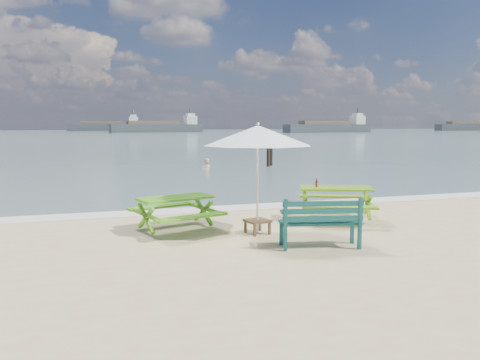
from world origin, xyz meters
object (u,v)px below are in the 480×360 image
object	(u,v)px
picnic_table_right	(336,204)
park_bench	(320,232)
swimmer	(206,174)
picnic_table_left	(176,215)
patio_umbrella	(258,135)
side_table	(257,226)
beer_bottle	(316,184)

from	to	relation	value
picnic_table_right	park_bench	size ratio (longest dim) A/B	1.51
swimmer	park_bench	bearing A→B (deg)	-95.27
picnic_table_left	park_bench	world-z (taller)	park_bench
picnic_table_left	patio_umbrella	xyz separation A→B (m)	(1.66, -0.78, 1.77)
picnic_table_right	park_bench	world-z (taller)	park_bench
picnic_table_right	side_table	world-z (taller)	picnic_table_right
park_bench	side_table	distance (m)	1.61
park_bench	side_table	size ratio (longest dim) A/B	2.83
picnic_table_right	patio_umbrella	distance (m)	3.00
patio_umbrella	beer_bottle	distance (m)	2.43
picnic_table_left	park_bench	xyz separation A→B (m)	(2.45, -2.18, -0.08)
picnic_table_right	swimmer	bearing A→B (deg)	89.93
picnic_table_left	swimmer	size ratio (longest dim) A/B	1.31
picnic_table_left	swimmer	world-z (taller)	picnic_table_left
picnic_table_left	swimmer	bearing A→B (deg)	74.60
side_table	beer_bottle	xyz separation A→B (m)	(1.87, 0.94, 0.74)
picnic_table_left	patio_umbrella	size ratio (longest dim) A/B	0.77
patio_umbrella	side_table	bearing A→B (deg)	-75.96
picnic_table_right	beer_bottle	bearing A→B (deg)	158.63
park_bench	beer_bottle	xyz separation A→B (m)	(1.07, 2.34, 0.61)
picnic_table_left	picnic_table_right	world-z (taller)	picnic_table_right
side_table	patio_umbrella	distance (m)	1.98
side_table	patio_umbrella	size ratio (longest dim) A/B	0.20
picnic_table_left	side_table	distance (m)	1.85
picnic_table_right	picnic_table_left	bearing A→B (deg)	179.76
picnic_table_right	swimmer	xyz separation A→B (m)	(0.02, 14.51, -0.74)
side_table	patio_umbrella	world-z (taller)	patio_umbrella
picnic_table_left	side_table	size ratio (longest dim) A/B	3.83
picnic_table_right	swimmer	distance (m)	14.53
picnic_table_left	park_bench	size ratio (longest dim) A/B	1.36
side_table	patio_umbrella	xyz separation A→B (m)	(-0.00, 0.00, 1.98)
picnic_table_right	park_bench	bearing A→B (deg)	-125.11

